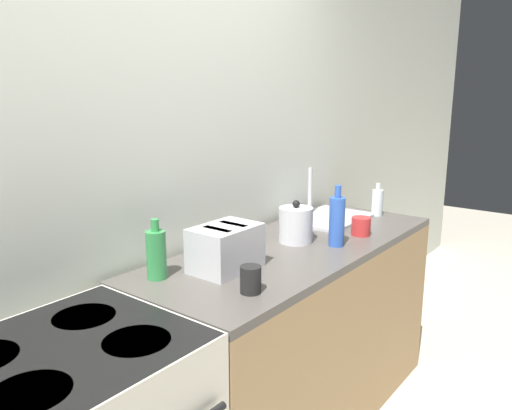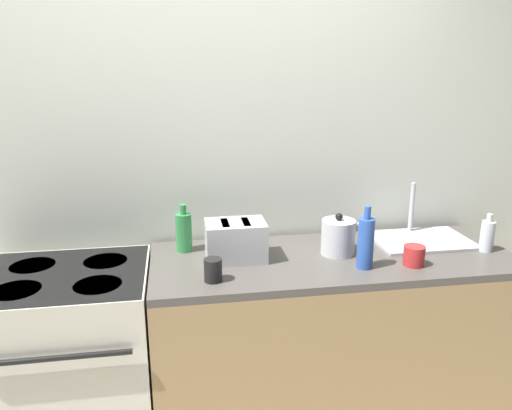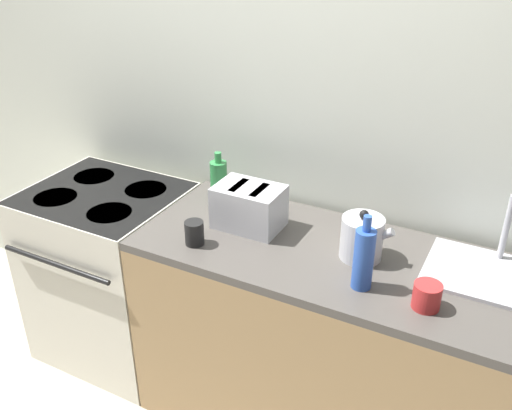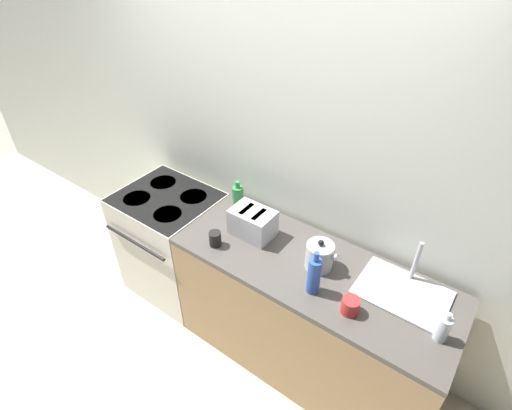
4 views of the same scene
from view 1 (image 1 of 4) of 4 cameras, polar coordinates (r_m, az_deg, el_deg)
wall_back at (r=2.09m, az=-13.41°, el=3.57°), size 8.00×0.05×2.60m
counter_block at (r=2.55m, az=4.57°, el=-14.39°), size 1.73×0.65×0.92m
kettle at (r=2.38m, az=4.59°, el=-2.22°), size 0.20×0.16×0.20m
toaster at (r=2.01m, az=-3.49°, el=-4.91°), size 0.28×0.19×0.18m
sink_tray at (r=2.84m, az=8.24°, el=-1.29°), size 0.49×0.34×0.28m
bottle_blue at (r=2.34m, az=9.23°, el=-1.78°), size 0.07×0.07×0.29m
bottle_green at (r=1.95m, az=-11.34°, el=-5.48°), size 0.08×0.08×0.23m
bottle_clear at (r=2.97m, az=13.70°, el=0.32°), size 0.06×0.06×0.19m
cup_black at (r=1.80m, az=-0.62°, el=-8.51°), size 0.08×0.08×0.10m
cup_red at (r=2.55m, az=11.90°, el=-2.39°), size 0.10×0.10×0.09m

